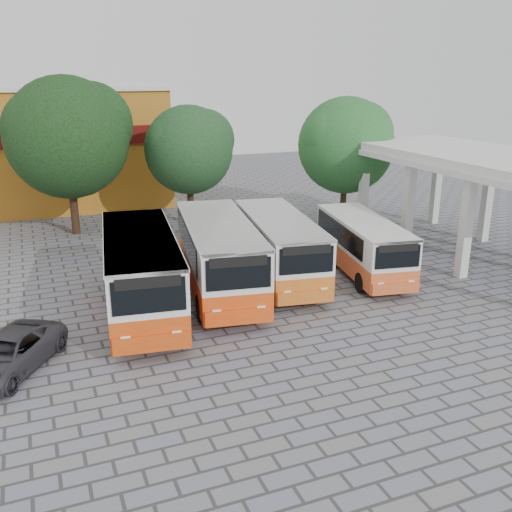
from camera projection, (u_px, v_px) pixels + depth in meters
name	position (u px, v px, depth m)	size (l,w,h in m)	color
ground	(333.00, 317.00, 22.41)	(90.00, 90.00, 0.00)	slate
terminal_shelter	(484.00, 162.00, 28.17)	(6.80, 15.80, 5.40)	silver
shophouse_block	(17.00, 147.00, 40.15)	(20.40, 10.40, 8.30)	#AA6616
bus_far_left	(141.00, 269.00, 22.28)	(3.78, 9.09, 3.18)	#D1430C
bus_centre_left	(219.00, 252.00, 24.32)	(4.04, 9.12, 3.16)	#E3450D
bus_centre_right	(279.00, 244.00, 26.01)	(3.74, 8.48, 2.94)	orange
bus_far_right	(363.00, 243.00, 26.79)	(3.44, 7.59, 2.63)	#DE5A28
tree_left	(68.00, 133.00, 32.26)	(7.25, 6.91, 9.09)	#392415
tree_middle	(190.00, 147.00, 34.82)	(5.68, 5.41, 7.35)	#332616
tree_right	(347.00, 142.00, 35.10)	(6.21, 5.91, 7.83)	#412B15
parked_car	(7.00, 354.00, 18.13)	(2.06, 4.46, 1.24)	#333339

